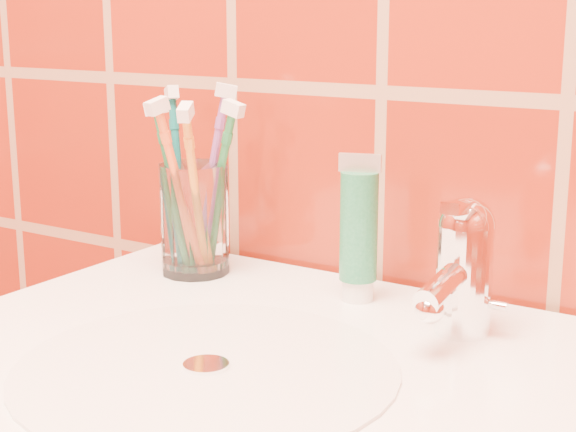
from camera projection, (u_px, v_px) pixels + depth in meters
The scene contains 9 objects.
glass_tumbler at pixel (194, 219), 0.92m from camera, with size 0.07×0.07×0.12m, color white.
toothpaste_tube at pixel (359, 233), 0.83m from camera, with size 0.04×0.04×0.14m.
faucet at pixel (463, 263), 0.74m from camera, with size 0.05×0.11×0.12m.
toothbrush_0 at pixel (179, 180), 0.93m from camera, with size 0.06×0.06×0.20m, color #0C6264, non-canonical shape.
toothbrush_1 at pixel (210, 179), 0.92m from camera, with size 0.05×0.05×0.20m, color #874595, non-canonical shape.
toothbrush_2 at pixel (174, 190), 0.91m from camera, with size 0.06×0.03×0.19m, color #1C6A3D, non-canonical shape.
toothbrush_3 at pixel (195, 194), 0.89m from camera, with size 0.05×0.08×0.19m, color orange, non-canonical shape.
toothbrush_4 at pixel (180, 191), 0.89m from camera, with size 0.04×0.07×0.19m, color orange, non-canonical shape.
toothbrush_5 at pixel (217, 189), 0.91m from camera, with size 0.07×0.03×0.19m, color #207940, non-canonical shape.
Camera 1 is at (0.40, 0.41, 1.12)m, focal length 55.00 mm.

